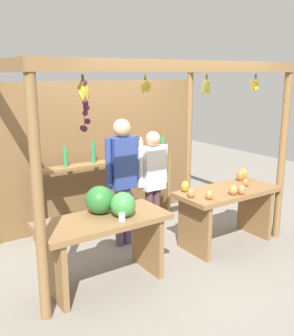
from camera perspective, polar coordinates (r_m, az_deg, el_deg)
The scene contains 7 objects.
ground_plane at distance 5.44m, azimuth -1.16°, elevation -10.59°, with size 12.00×12.00×0.00m, color gray.
market_stall at distance 5.42m, azimuth -3.94°, elevation 4.54°, with size 3.47×2.05×2.38m.
fruit_counter_left at distance 4.21m, azimuth -6.14°, elevation -8.33°, with size 1.41×0.65×1.07m.
fruit_counter_right at distance 5.26m, azimuth 11.66°, elevation -4.98°, with size 1.41×0.64×0.92m.
bottle_shelf_unit at distance 5.72m, azimuth -6.02°, elevation -0.93°, with size 2.23×0.22×1.35m.
vendor_man at distance 5.01m, azimuth -3.63°, elevation -0.39°, with size 0.48×0.23×1.69m.
vendor_woman at distance 5.27m, azimuth 0.86°, elevation -1.13°, with size 0.48×0.20×1.50m.
Camera 1 is at (-2.69, -4.16, 2.25)m, focal length 41.42 mm.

